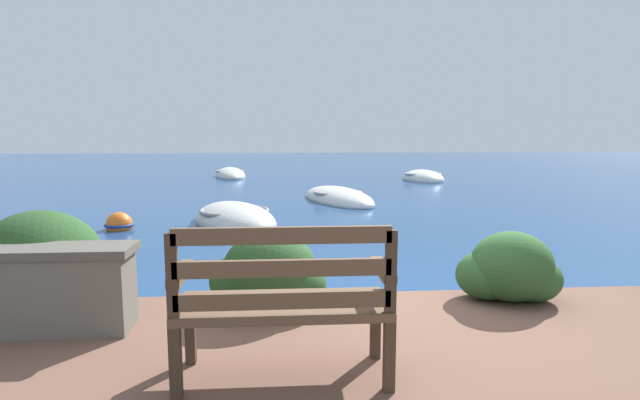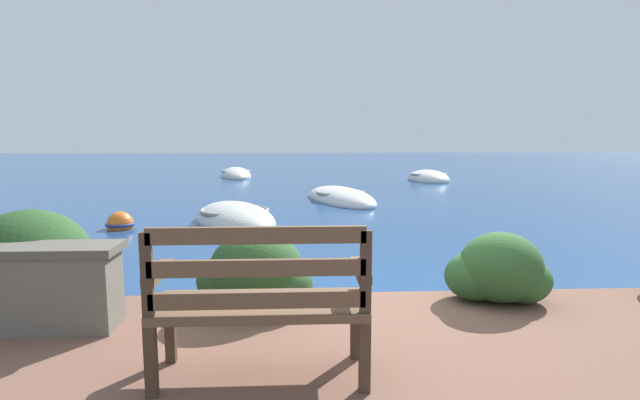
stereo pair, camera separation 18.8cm
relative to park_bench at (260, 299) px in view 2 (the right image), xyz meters
name	(u,v)px [view 2 (the right image)]	position (x,y,z in m)	size (l,w,h in m)	color
ground_plane	(359,316)	(0.77, 1.57, -0.70)	(80.00, 80.00, 0.00)	navy
park_bench	(260,299)	(0.00, 0.00, 0.00)	(1.22, 0.48, 0.93)	#433123
stone_wall	(15,287)	(-1.82, 0.84, -0.17)	(1.49, 0.39, 0.62)	#666056
hedge_clump_far_left	(29,266)	(-1.95, 1.31, -0.13)	(1.19, 0.86, 0.81)	#284C23
hedge_clump_left	(255,275)	(-0.13, 1.20, -0.20)	(0.94, 0.68, 0.64)	#284C23
hedge_clump_centre	(499,272)	(1.91, 1.27, -0.22)	(0.87, 0.63, 0.59)	#2D5628
rowboat_nearest	(235,220)	(-0.91, 6.36, -0.64)	(2.19, 2.67, 0.69)	silver
rowboat_mid	(341,199)	(1.31, 9.36, -0.65)	(2.11, 3.28, 0.60)	silver
rowboat_far	(428,179)	(4.92, 14.67, -0.64)	(1.49, 2.39, 0.66)	silver
rowboat_outer	(236,175)	(-2.08, 16.61, -0.65)	(1.62, 3.08, 0.64)	silver
mooring_buoy	(120,224)	(-2.84, 5.94, -0.62)	(0.49, 0.49, 0.45)	orange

